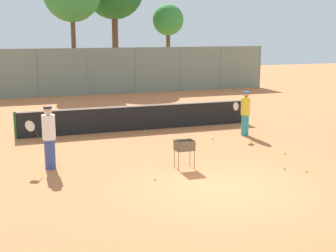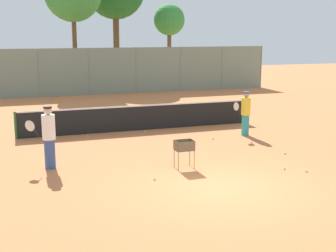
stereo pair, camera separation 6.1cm
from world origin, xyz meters
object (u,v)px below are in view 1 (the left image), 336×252
player_white_outfit (49,137)px  player_red_cap (245,113)px  tennis_net (139,117)px  ball_cart (185,147)px  parked_car (85,81)px

player_white_outfit → player_red_cap: 8.07m
player_red_cap → tennis_net: bearing=-50.4°
tennis_net → player_white_outfit: bearing=-132.3°
tennis_net → player_red_cap: 4.42m
player_red_cap → ball_cart: bearing=23.1°
tennis_net → player_white_outfit: (-4.07, -4.47, 0.43)m
player_white_outfit → ball_cart: 4.09m
ball_cart → parked_car: bearing=88.8°
player_white_outfit → parked_car: size_ratio=0.45×
tennis_net → player_red_cap: size_ratio=5.65×
tennis_net → player_white_outfit: player_white_outfit is taller
tennis_net → parked_car: bearing=89.1°
tennis_net → ball_cart: (-0.21, -5.80, 0.08)m
parked_car → player_red_cap: bearing=-78.3°
player_red_cap → player_white_outfit: bearing=-2.9°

